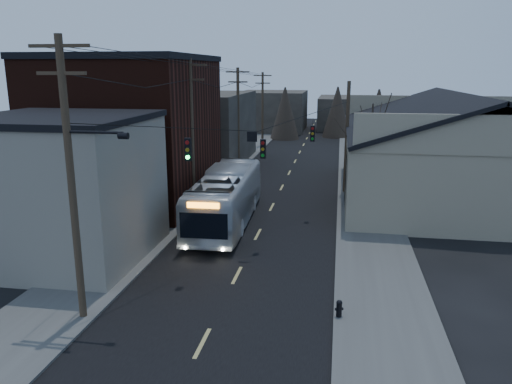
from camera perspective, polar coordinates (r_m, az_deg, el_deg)
ground at (r=16.72m, az=-8.11°, el=-20.22°), size 160.00×160.00×0.00m
road_surface at (r=44.36m, az=3.56°, el=1.69°), size 9.00×110.00×0.02m
sidewalk_left at (r=45.46m, az=-4.62°, el=2.04°), size 4.00×110.00×0.12m
sidewalk_right at (r=44.17m, az=11.98°, el=1.43°), size 4.00×110.00×0.12m
building_clapboard at (r=26.55m, az=-21.19°, el=0.22°), size 8.00×8.00×7.00m
building_brick at (r=36.41m, az=-14.02°, el=6.61°), size 10.00×12.00×10.00m
building_left_far at (r=51.41m, az=-6.33°, el=7.25°), size 9.00×14.00×7.00m
warehouse at (r=39.65m, az=21.87°, el=3.22°), size 16.16×20.60×7.73m
building_far_left at (r=79.09m, az=1.93°, el=9.25°), size 10.00×12.00×6.00m
building_far_right at (r=83.46m, az=11.39°, el=8.89°), size 12.00×14.00×5.00m
bare_tree at (r=33.69m, az=12.90°, el=3.71°), size 0.40×0.40×7.20m
utility_lines at (r=38.29m, az=-1.94°, el=7.28°), size 11.24×45.28×10.50m
bus at (r=30.66m, az=-3.46°, el=-0.63°), size 3.27×12.16×3.36m
parked_car at (r=44.10m, az=-2.11°, el=2.47°), size 1.67×3.96×1.27m
fire_hydrant at (r=19.78m, az=9.48°, el=-12.91°), size 0.33×0.23×0.68m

